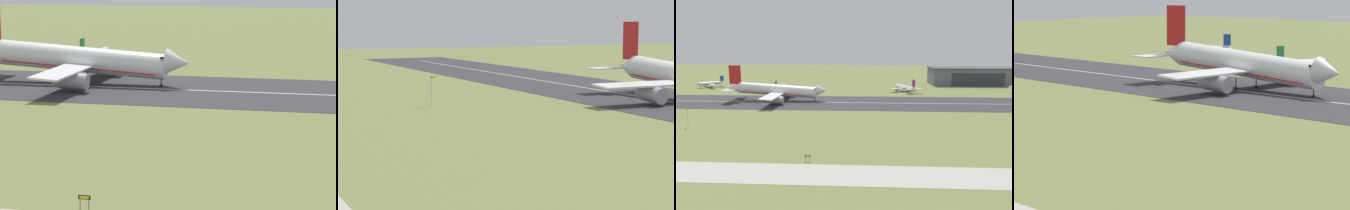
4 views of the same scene
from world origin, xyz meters
TOP-DOWN VIEW (x-y plane):
  - ground_plane at (0.00, 63.22)m, footprint 731.97×731.97m
  - windsock_pole at (-58.37, 74.12)m, footprint 1.30×2.23m

SIDE VIEW (x-z plane):
  - ground_plane at x=0.00m, z-range 0.00..0.00m
  - windsock_pole at x=-58.37m, z-range 2.66..9.57m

